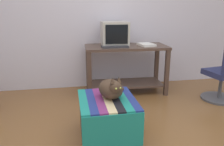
% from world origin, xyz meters
% --- Properties ---
extents(back_wall, '(8.00, 0.10, 2.60)m').
position_xyz_m(back_wall, '(0.00, 2.05, 1.30)').
color(back_wall, silver).
rests_on(back_wall, ground_plane).
extents(desk, '(1.29, 0.62, 0.76)m').
position_xyz_m(desk, '(0.43, 1.60, 0.51)').
color(desk, '#4C382D').
rests_on(desk, ground_plane).
extents(tv_monitor, '(0.42, 0.40, 0.36)m').
position_xyz_m(tv_monitor, '(0.26, 1.70, 0.94)').
color(tv_monitor, '#BCB7A8').
rests_on(tv_monitor, desk).
extents(keyboard, '(0.40, 0.16, 0.02)m').
position_xyz_m(keyboard, '(0.23, 1.48, 0.77)').
color(keyboard, '#333338').
rests_on(keyboard, desk).
extents(book, '(0.26, 0.30, 0.03)m').
position_xyz_m(book, '(0.74, 1.55, 0.78)').
color(book, white).
rests_on(book, desk).
extents(ottoman_with_blanket, '(0.57, 0.68, 0.44)m').
position_xyz_m(ottoman_with_blanket, '(-0.09, 0.28, 0.22)').
color(ottoman_with_blanket, '#4C4238').
rests_on(ottoman_with_blanket, ground_plane).
extents(cat, '(0.33, 0.38, 0.25)m').
position_xyz_m(cat, '(-0.04, 0.30, 0.55)').
color(cat, '#473323').
rests_on(cat, ottoman_with_blanket).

